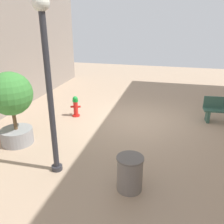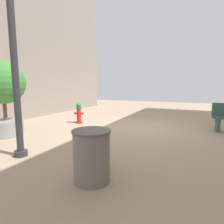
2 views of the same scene
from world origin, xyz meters
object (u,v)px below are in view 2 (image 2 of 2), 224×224
(fire_hydrant, at_px, (79,113))
(planter_tree, at_px, (3,91))
(street_lamp, at_px, (12,33))
(trash_bin, at_px, (92,156))

(fire_hydrant, distance_m, planter_tree, 2.89)
(planter_tree, bearing_deg, fire_hydrant, -110.02)
(fire_hydrant, bearing_deg, planter_tree, 69.98)
(street_lamp, bearing_deg, planter_tree, -28.90)
(street_lamp, relative_size, trash_bin, 4.97)
(planter_tree, distance_m, trash_bin, 4.15)
(fire_hydrant, relative_size, trash_bin, 0.99)
(planter_tree, relative_size, street_lamp, 0.55)
(planter_tree, bearing_deg, street_lamp, 151.10)
(fire_hydrant, xyz_separation_m, street_lamp, (-0.93, 3.58, 2.15))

